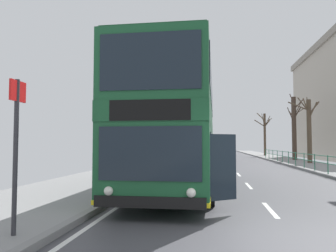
{
  "coord_description": "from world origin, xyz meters",
  "views": [
    {
      "loc": [
        -1.47,
        -6.04,
        1.68
      ],
      "look_at": [
        -3.06,
        5.88,
        2.34
      ],
      "focal_mm": 34.72,
      "sensor_mm": 36.0,
      "label": 1
    }
  ],
  "objects_px": {
    "double_decker_bus_main": "(177,127)",
    "bus_stop_sign_near": "(16,138)",
    "bare_tree_far_00": "(294,127)",
    "bare_tree_far_01": "(265,132)",
    "bare_tree_far_02": "(309,128)"
  },
  "relations": [
    {
      "from": "double_decker_bus_main",
      "to": "bare_tree_far_00",
      "type": "height_order",
      "value": "bare_tree_far_00"
    },
    {
      "from": "bare_tree_far_01",
      "to": "bare_tree_far_02",
      "type": "xyz_separation_m",
      "value": [
        0.82,
        -17.02,
        -0.29
      ]
    },
    {
      "from": "bare_tree_far_00",
      "to": "bare_tree_far_01",
      "type": "xyz_separation_m",
      "value": [
        -0.93,
        11.82,
        -0.09
      ]
    },
    {
      "from": "bus_stop_sign_near",
      "to": "double_decker_bus_main",
      "type": "bearing_deg",
      "value": 73.29
    },
    {
      "from": "double_decker_bus_main",
      "to": "bus_stop_sign_near",
      "type": "xyz_separation_m",
      "value": [
        -2.07,
        -6.88,
        -0.52
      ]
    },
    {
      "from": "bus_stop_sign_near",
      "to": "bare_tree_far_01",
      "type": "bearing_deg",
      "value": 75.27
    },
    {
      "from": "double_decker_bus_main",
      "to": "bare_tree_far_02",
      "type": "height_order",
      "value": "bare_tree_far_02"
    },
    {
      "from": "bare_tree_far_02",
      "to": "bus_stop_sign_near",
      "type": "bearing_deg",
      "value": -116.46
    },
    {
      "from": "double_decker_bus_main",
      "to": "bus_stop_sign_near",
      "type": "height_order",
      "value": "double_decker_bus_main"
    },
    {
      "from": "bare_tree_far_00",
      "to": "bare_tree_far_01",
      "type": "relative_size",
      "value": 1.12
    },
    {
      "from": "bus_stop_sign_near",
      "to": "bare_tree_far_00",
      "type": "bearing_deg",
      "value": 67.78
    },
    {
      "from": "bus_stop_sign_near",
      "to": "bare_tree_far_02",
      "type": "bearing_deg",
      "value": 63.54
    },
    {
      "from": "bus_stop_sign_near",
      "to": "bare_tree_far_00",
      "type": "distance_m",
      "value": 30.04
    },
    {
      "from": "bus_stop_sign_near",
      "to": "bare_tree_far_00",
      "type": "height_order",
      "value": "bare_tree_far_00"
    },
    {
      "from": "bare_tree_far_00",
      "to": "double_decker_bus_main",
      "type": "bearing_deg",
      "value": -113.95
    }
  ]
}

